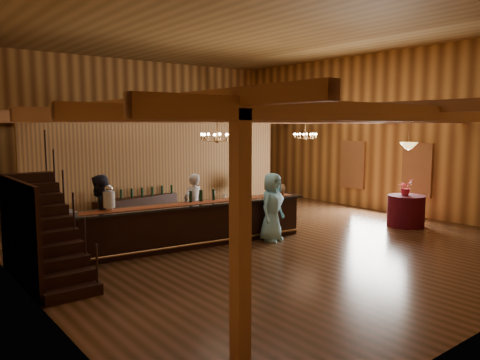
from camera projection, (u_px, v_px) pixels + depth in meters
floor at (245, 233)px, 13.03m from camera, size 14.00×14.00×0.00m
ceiling at (245, 30)px, 12.39m from camera, size 14.00×14.00×0.00m
wall_back at (132, 132)px, 18.17m from camera, size 12.00×0.10×5.50m
wall_left at (3, 138)px, 9.03m from camera, size 0.10×14.00×5.50m
wall_right at (378, 132)px, 16.40m from camera, size 0.10×14.00×5.50m
beam_grid at (234, 117)px, 13.05m from camera, size 11.90×13.90×0.39m
support_posts at (257, 178)px, 12.46m from camera, size 9.20×10.20×3.20m
partition_wall at (166, 170)px, 15.28m from camera, size 9.00×0.18×3.10m
window_right_front at (417, 170)px, 15.26m from camera, size 0.12×1.05×1.75m
window_right_back at (353, 165)px, 17.29m from camera, size 0.12×1.05×1.75m
staircase at (48, 230)px, 8.99m from camera, size 1.00×2.80×2.00m
backroom_boxes at (144, 193)px, 17.08m from camera, size 4.10×0.60×1.10m
tasting_bar at (190, 225)px, 11.58m from camera, size 6.50×1.60×1.09m
beverage_dispenser at (109, 198)px, 10.52m from camera, size 0.26×0.26×0.60m
glass_rack_tray at (62, 214)px, 9.93m from camera, size 0.50×0.50×0.10m
raffle_drum at (279, 189)px, 12.83m from camera, size 0.34×0.24×0.30m
bar_bottle_0 at (191, 197)px, 11.65m from camera, size 0.07×0.07×0.30m
bar_bottle_1 at (201, 196)px, 11.79m from camera, size 0.07×0.07×0.30m
bar_bottle_2 at (201, 196)px, 11.80m from camera, size 0.07×0.07×0.30m
bar_bottle_3 at (214, 195)px, 11.98m from camera, size 0.07×0.07×0.30m
backbar_shelf at (137, 210)px, 14.46m from camera, size 2.87×0.92×0.80m
round_table at (406, 211)px, 13.92m from camera, size 1.07×1.07×0.93m
chandelier_left at (217, 137)px, 11.39m from camera, size 0.80×0.80×0.63m
chandelier_right at (305, 136)px, 16.24m from camera, size 0.80×0.80×0.72m
pendant_lamp at (409, 146)px, 13.69m from camera, size 0.52×0.52×0.90m
bartender at (193, 206)px, 12.51m from camera, size 0.69×0.52×1.72m
staff_second at (100, 215)px, 10.83m from camera, size 1.15×1.12×1.87m
guest at (272, 207)px, 12.09m from camera, size 1.00×0.81×1.78m
floor_plant at (244, 192)px, 16.44m from camera, size 0.90×0.83×1.34m
table_flowers at (405, 187)px, 13.88m from camera, size 0.44×0.38×0.48m
table_vase at (405, 189)px, 13.95m from camera, size 0.18×0.18×0.33m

